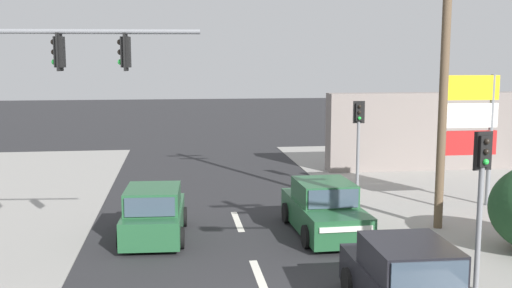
# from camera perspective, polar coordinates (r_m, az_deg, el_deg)

# --- Properties ---
(lane_dash_mid) EXTENTS (0.20, 2.40, 0.01)m
(lane_dash_mid) POSITION_cam_1_polar(r_m,az_deg,el_deg) (14.43, 0.33, -12.56)
(lane_dash_mid) COLOR silver
(lane_dash_mid) RESTS_ON ground
(lane_dash_far) EXTENTS (0.20, 2.40, 0.01)m
(lane_dash_far) POSITION_cam_1_polar(r_m,az_deg,el_deg) (19.16, -1.78, -7.37)
(lane_dash_far) COLOR silver
(lane_dash_far) RESTS_ON ground
(utility_pole_midground_right) EXTENTS (1.80, 0.26, 10.46)m
(utility_pole_midground_right) POSITION_cam_1_polar(r_m,az_deg,el_deg) (18.54, 17.60, 8.86)
(utility_pole_midground_right) COLOR brown
(utility_pole_midground_right) RESTS_ON ground
(traffic_signal_mast) EXTENTS (5.28, 0.60, 6.00)m
(traffic_signal_mast) POSITION_cam_1_polar(r_m,az_deg,el_deg) (14.36, -21.05, 3.77)
(traffic_signal_mast) COLOR slate
(traffic_signal_mast) RESTS_ON ground
(pedestal_signal_right_kerb) EXTENTS (0.44, 0.30, 3.56)m
(pedestal_signal_right_kerb) POSITION_cam_1_polar(r_m,az_deg,el_deg) (13.85, 20.67, -3.58)
(pedestal_signal_right_kerb) COLOR slate
(pedestal_signal_right_kerb) RESTS_ON ground
(pedestal_signal_far_median) EXTENTS (0.44, 0.30, 3.56)m
(pedestal_signal_far_median) POSITION_cam_1_polar(r_m,az_deg,el_deg) (22.98, 9.73, 1.21)
(pedestal_signal_far_median) COLOR slate
(pedestal_signal_far_median) RESTS_ON ground
(shopping_plaza_sign) EXTENTS (2.10, 0.16, 4.60)m
(shopping_plaza_sign) POSITION_cam_1_polar(r_m,az_deg,el_deg) (21.82, 19.54, 2.01)
(shopping_plaza_sign) COLOR slate
(shopping_plaza_sign) RESTS_ON ground
(shopfront_wall_far) EXTENTS (12.00, 1.00, 3.60)m
(shopfront_wall_far) POSITION_cam_1_polar(r_m,az_deg,el_deg) (29.55, 18.22, 1.20)
(shopfront_wall_far) COLOR gray
(shopfront_wall_far) RESTS_ON ground
(sedan_oncoming_near) EXTENTS (1.98, 4.28, 1.56)m
(sedan_oncoming_near) POSITION_cam_1_polar(r_m,az_deg,el_deg) (17.83, 6.50, -6.26)
(sedan_oncoming_near) COLOR #235633
(sedan_oncoming_near) RESTS_ON ground
(hatchback_receding_far) EXTENTS (1.92, 3.71, 1.53)m
(hatchback_receding_far) POSITION_cam_1_polar(r_m,az_deg,el_deg) (17.47, -9.69, -6.62)
(hatchback_receding_far) COLOR #235633
(hatchback_receding_far) RESTS_ON ground
(sedan_kerbside_parked) EXTENTS (1.95, 4.27, 1.56)m
(sedan_kerbside_parked) POSITION_cam_1_polar(r_m,az_deg,el_deg) (12.36, 14.39, -12.96)
(sedan_kerbside_parked) COLOR black
(sedan_kerbside_parked) RESTS_ON ground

